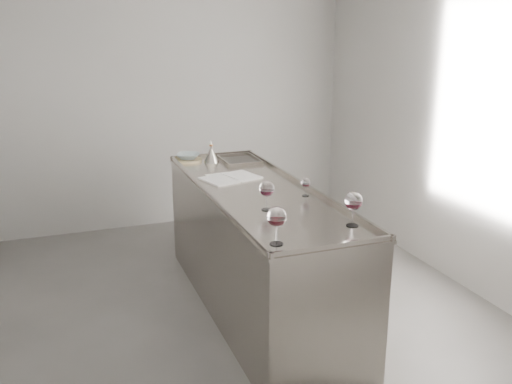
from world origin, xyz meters
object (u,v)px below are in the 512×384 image
object	(u,v)px
wine_glass_small	(306,183)
wine_funnel	(211,155)
notebook	(231,178)
ceramic_bowl	(188,156)
counter	(257,250)
wine_glass_middle	(267,189)
wine_glass_left	(277,218)
wine_glass_right	(354,202)

from	to	relation	value
wine_glass_small	wine_funnel	world-z (taller)	wine_funnel
notebook	ceramic_bowl	size ratio (longest dim) A/B	2.43
ceramic_bowl	counter	bearing A→B (deg)	-77.12
wine_glass_small	ceramic_bowl	distance (m)	1.42
wine_glass_middle	wine_glass_left	bearing A→B (deg)	-106.24
counter	notebook	size ratio (longest dim) A/B	4.97
counter	ceramic_bowl	xyz separation A→B (m)	(-0.25, 1.08, 0.51)
notebook	wine_funnel	world-z (taller)	wine_funnel
wine_glass_middle	ceramic_bowl	distance (m)	1.53
wine_glass_middle	ceramic_bowl	size ratio (longest dim) A/B	0.98
wine_glass_left	notebook	xyz separation A→B (m)	(0.19, 1.41, -0.15)
counter	wine_glass_left	world-z (taller)	wine_glass_left
wine_glass_small	notebook	world-z (taller)	wine_glass_small
wine_funnel	wine_glass_small	bearing A→B (deg)	-74.29
wine_glass_left	wine_funnel	xyz separation A→B (m)	(0.20, 1.99, -0.09)
wine_glass_right	ceramic_bowl	bearing A→B (deg)	104.73
wine_glass_right	notebook	xyz separation A→B (m)	(-0.35, 1.29, -0.14)
wine_glass_right	wine_glass_small	bearing A→B (deg)	90.00
counter	notebook	distance (m)	0.61
wine_glass_left	wine_funnel	bearing A→B (deg)	84.27
counter	ceramic_bowl	distance (m)	1.22
wine_glass_left	wine_glass_right	size ratio (longest dim) A/B	1.02
wine_glass_right	ceramic_bowl	distance (m)	2.05
counter	wine_funnel	xyz separation A→B (m)	(-0.07, 0.97, 0.53)
counter	wine_glass_small	size ratio (longest dim) A/B	18.67
wine_glass_middle	wine_glass_small	bearing A→B (deg)	28.07
notebook	wine_funnel	bearing A→B (deg)	72.54
wine_glass_small	wine_funnel	bearing A→B (deg)	105.71
wine_glass_middle	wine_glass_right	world-z (taller)	wine_glass_right
wine_glass_right	wine_funnel	world-z (taller)	wine_glass_right
counter	wine_glass_small	world-z (taller)	wine_glass_small
wine_glass_right	notebook	size ratio (longest dim) A/B	0.44
wine_funnel	counter	bearing A→B (deg)	-86.10
notebook	ceramic_bowl	distance (m)	0.72
wine_glass_middle	wine_glass_small	world-z (taller)	wine_glass_middle
wine_glass_left	wine_glass_right	distance (m)	0.55
wine_glass_middle	wine_funnel	size ratio (longest dim) A/B	0.98
wine_glass_left	notebook	bearing A→B (deg)	82.41
ceramic_bowl	wine_glass_left	bearing A→B (deg)	-90.52
wine_glass_small	ceramic_bowl	size ratio (longest dim) A/B	0.65
wine_glass_middle	wine_glass_small	distance (m)	0.42
counter	notebook	world-z (taller)	counter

